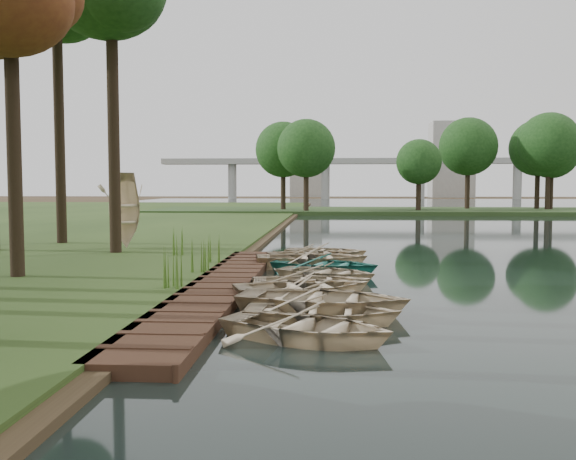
# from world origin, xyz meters

# --- Properties ---
(ground) EXTENTS (300.00, 300.00, 0.00)m
(ground) POSITION_xyz_m (0.00, 0.00, 0.00)
(ground) COLOR #3D2F1D
(boardwalk) EXTENTS (1.60, 16.00, 0.30)m
(boardwalk) POSITION_xyz_m (-1.60, 0.00, 0.15)
(boardwalk) COLOR #362015
(boardwalk) RESTS_ON ground
(peninsula) EXTENTS (50.00, 14.00, 0.45)m
(peninsula) POSITION_xyz_m (8.00, 50.00, 0.23)
(peninsula) COLOR #2A411D
(peninsula) RESTS_ON ground
(far_trees) EXTENTS (45.60, 5.60, 8.80)m
(far_trees) POSITION_xyz_m (4.67, 50.00, 6.43)
(far_trees) COLOR black
(far_trees) RESTS_ON peninsula
(bridge) EXTENTS (95.90, 4.00, 8.60)m
(bridge) POSITION_xyz_m (12.31, 120.00, 7.08)
(bridge) COLOR #A5A5A0
(bridge) RESTS_ON ground
(building_a) EXTENTS (10.00, 8.00, 18.00)m
(building_a) POSITION_xyz_m (30.00, 140.00, 9.00)
(building_a) COLOR #A5A5A0
(building_a) RESTS_ON ground
(building_b) EXTENTS (8.00, 8.00, 12.00)m
(building_b) POSITION_xyz_m (-5.00, 145.00, 6.00)
(building_b) COLOR #A5A5A0
(building_b) RESTS_ON ground
(rowboat_0) EXTENTS (3.98, 3.50, 0.69)m
(rowboat_0) POSITION_xyz_m (0.95, -5.36, 0.39)
(rowboat_0) COLOR #C9B492
(rowboat_0) RESTS_ON water
(rowboat_1) EXTENTS (3.36, 2.50, 0.67)m
(rowboat_1) POSITION_xyz_m (1.22, -3.99, 0.39)
(rowboat_1) COLOR #C9B492
(rowboat_1) RESTS_ON water
(rowboat_2) EXTENTS (4.27, 3.36, 0.80)m
(rowboat_2) POSITION_xyz_m (1.22, -2.86, 0.45)
(rowboat_2) COLOR #C9B492
(rowboat_2) RESTS_ON water
(rowboat_3) EXTENTS (4.16, 3.54, 0.73)m
(rowboat_3) POSITION_xyz_m (0.70, -0.95, 0.41)
(rowboat_3) COLOR #C9B492
(rowboat_3) RESTS_ON water
(rowboat_4) EXTENTS (3.47, 2.64, 0.67)m
(rowboat_4) POSITION_xyz_m (0.86, 0.20, 0.39)
(rowboat_4) COLOR #C9B492
(rowboat_4) RESTS_ON water
(rowboat_5) EXTENTS (3.71, 3.28, 0.64)m
(rowboat_5) POSITION_xyz_m (1.26, 2.11, 0.37)
(rowboat_5) COLOR #C9B492
(rowboat_5) RESTS_ON water
(rowboat_6) EXTENTS (4.09, 3.44, 0.72)m
(rowboat_6) POSITION_xyz_m (1.19, 3.62, 0.41)
(rowboat_6) COLOR #2D7E6F
(rowboat_6) RESTS_ON water
(rowboat_7) EXTENTS (4.18, 3.20, 0.81)m
(rowboat_7) POSITION_xyz_m (0.73, 5.12, 0.45)
(rowboat_7) COLOR #C9B492
(rowboat_7) RESTS_ON water
(rowboat_8) EXTENTS (4.12, 3.44, 0.73)m
(rowboat_8) POSITION_xyz_m (0.79, 6.74, 0.42)
(rowboat_8) COLOR #C9B492
(rowboat_8) RESTS_ON water
(rowboat_9) EXTENTS (3.53, 2.76, 0.67)m
(rowboat_9) POSITION_xyz_m (1.18, 8.18, 0.38)
(rowboat_9) COLOR #C9B492
(rowboat_9) RESTS_ON water
(stored_rowboat) EXTENTS (3.85, 3.63, 0.65)m
(stored_rowboat) POSITION_xyz_m (-7.19, 9.04, 0.62)
(stored_rowboat) COLOR #C9B492
(stored_rowboat) RESTS_ON bank
(tree_6) EXTENTS (4.12, 4.12, 12.30)m
(tree_6) POSITION_xyz_m (-10.85, 11.30, 10.66)
(tree_6) COLOR black
(tree_6) RESTS_ON bank
(reeds_0) EXTENTS (0.60, 0.60, 0.98)m
(reeds_0) POSITION_xyz_m (-2.60, -1.01, 0.79)
(reeds_0) COLOR #3F661E
(reeds_0) RESTS_ON bank
(reeds_1) EXTENTS (0.60, 0.60, 0.89)m
(reeds_1) POSITION_xyz_m (-2.60, 2.12, 0.75)
(reeds_1) COLOR #3F661E
(reeds_1) RESTS_ON bank
(reeds_2) EXTENTS (0.60, 0.60, 1.02)m
(reeds_2) POSITION_xyz_m (-4.41, 6.52, 0.81)
(reeds_2) COLOR #3F661E
(reeds_2) RESTS_ON bank
(reeds_3) EXTENTS (0.60, 0.60, 0.88)m
(reeds_3) POSITION_xyz_m (-2.60, 4.45, 0.74)
(reeds_3) COLOR #3F661E
(reeds_3) RESTS_ON bank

